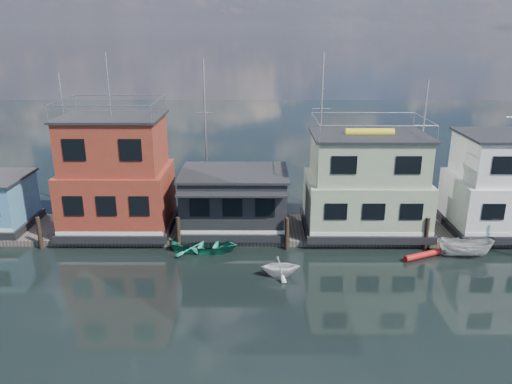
{
  "coord_description": "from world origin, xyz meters",
  "views": [
    {
      "loc": [
        1.19,
        -20.49,
        13.72
      ],
      "look_at": [
        1.0,
        12.0,
        3.0
      ],
      "focal_mm": 35.0,
      "sensor_mm": 36.0,
      "label": 1
    }
  ],
  "objects_px": {
    "houseboat_green": "(366,185)",
    "houseboat_red": "(117,176)",
    "dinghy_white": "(280,266)",
    "dinghy_teal": "(205,244)",
    "motorboat": "(466,247)",
    "houseboat_dark": "(234,200)",
    "red_kayak": "(422,255)"
  },
  "relations": [
    {
      "from": "houseboat_green",
      "to": "houseboat_red",
      "type": "bearing_deg",
      "value": -180.0
    },
    {
      "from": "dinghy_white",
      "to": "dinghy_teal",
      "type": "bearing_deg",
      "value": 50.53
    },
    {
      "from": "houseboat_red",
      "to": "dinghy_teal",
      "type": "distance_m",
      "value": 7.82
    },
    {
      "from": "houseboat_green",
      "to": "motorboat",
      "type": "bearing_deg",
      "value": -34.19
    },
    {
      "from": "motorboat",
      "to": "houseboat_dark",
      "type": "bearing_deg",
      "value": 85.07
    },
    {
      "from": "houseboat_red",
      "to": "motorboat",
      "type": "distance_m",
      "value": 23.26
    },
    {
      "from": "red_kayak",
      "to": "dinghy_white",
      "type": "distance_m",
      "value": 9.34
    },
    {
      "from": "motorboat",
      "to": "dinghy_teal",
      "type": "bearing_deg",
      "value": 96.87
    },
    {
      "from": "red_kayak",
      "to": "dinghy_white",
      "type": "relative_size",
      "value": 1.17
    },
    {
      "from": "dinghy_teal",
      "to": "motorboat",
      "type": "bearing_deg",
      "value": -83.8
    },
    {
      "from": "motorboat",
      "to": "red_kayak",
      "type": "relative_size",
      "value": 1.21
    },
    {
      "from": "dinghy_teal",
      "to": "red_kayak",
      "type": "height_order",
      "value": "dinghy_teal"
    },
    {
      "from": "dinghy_teal",
      "to": "houseboat_red",
      "type": "bearing_deg",
      "value": 73.0
    },
    {
      "from": "houseboat_dark",
      "to": "motorboat",
      "type": "distance_m",
      "value": 15.27
    },
    {
      "from": "dinghy_white",
      "to": "motorboat",
      "type": "bearing_deg",
      "value": -80.79
    },
    {
      "from": "houseboat_red",
      "to": "dinghy_teal",
      "type": "relative_size",
      "value": 2.74
    },
    {
      "from": "houseboat_red",
      "to": "motorboat",
      "type": "height_order",
      "value": "houseboat_red"
    },
    {
      "from": "houseboat_green",
      "to": "motorboat",
      "type": "xyz_separation_m",
      "value": [
        5.67,
        -3.85,
        -2.92
      ]
    },
    {
      "from": "houseboat_red",
      "to": "motorboat",
      "type": "relative_size",
      "value": 3.63
    },
    {
      "from": "red_kayak",
      "to": "dinghy_white",
      "type": "bearing_deg",
      "value": 170.25
    },
    {
      "from": "red_kayak",
      "to": "dinghy_teal",
      "type": "bearing_deg",
      "value": 151.01
    },
    {
      "from": "motorboat",
      "to": "red_kayak",
      "type": "height_order",
      "value": "motorboat"
    },
    {
      "from": "houseboat_red",
      "to": "motorboat",
      "type": "bearing_deg",
      "value": -9.64
    },
    {
      "from": "houseboat_green",
      "to": "dinghy_teal",
      "type": "distance_m",
      "value": 11.63
    },
    {
      "from": "houseboat_dark",
      "to": "dinghy_teal",
      "type": "bearing_deg",
      "value": -120.65
    },
    {
      "from": "houseboat_green",
      "to": "dinghy_white",
      "type": "distance_m",
      "value": 9.35
    },
    {
      "from": "houseboat_dark",
      "to": "motorboat",
      "type": "height_order",
      "value": "houseboat_dark"
    },
    {
      "from": "houseboat_dark",
      "to": "dinghy_white",
      "type": "height_order",
      "value": "houseboat_dark"
    },
    {
      "from": "motorboat",
      "to": "houseboat_red",
      "type": "bearing_deg",
      "value": 90.06
    },
    {
      "from": "houseboat_green",
      "to": "houseboat_dark",
      "type": "bearing_deg",
      "value": -179.88
    },
    {
      "from": "houseboat_dark",
      "to": "dinghy_teal",
      "type": "height_order",
      "value": "houseboat_dark"
    },
    {
      "from": "red_kayak",
      "to": "houseboat_green",
      "type": "bearing_deg",
      "value": 101.2
    }
  ]
}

